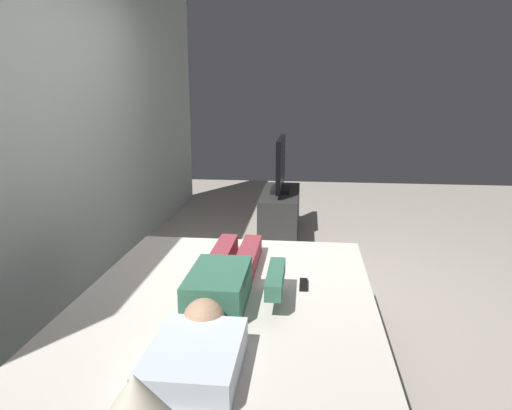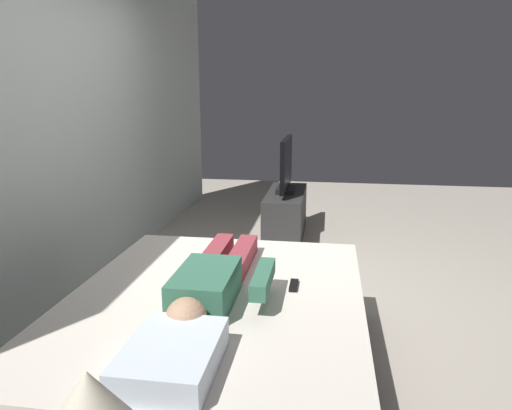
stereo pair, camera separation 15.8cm
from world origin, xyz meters
TOP-DOWN VIEW (x-y plane):
  - ground_plane at (0.00, 0.00)m, footprint 10.00×10.00m
  - back_wall at (0.40, 1.67)m, footprint 6.40×0.10m
  - bed at (-1.08, 0.29)m, footprint 2.02×1.61m
  - pillow at (-1.77, 0.29)m, footprint 0.48×0.34m
  - person at (-1.05, 0.29)m, footprint 1.26×0.46m
  - remote at (-0.90, -0.11)m, footprint 0.15×0.04m
  - tv_stand at (1.74, 0.17)m, footprint 1.10×0.40m
  - tv at (1.74, 0.17)m, footprint 0.88×0.20m
  - lamp at (-2.39, 0.28)m, footprint 0.22×0.22m

SIDE VIEW (x-z plane):
  - ground_plane at x=0.00m, z-range 0.00..0.00m
  - tv_stand at x=1.74m, z-range 0.00..0.50m
  - bed at x=-1.08m, z-range -0.01..0.53m
  - remote at x=-0.90m, z-range 0.54..0.56m
  - pillow at x=-1.77m, z-range 0.54..0.66m
  - person at x=-1.05m, z-range 0.53..0.71m
  - tv at x=1.74m, z-range 0.49..1.08m
  - lamp at x=-2.39m, z-range 0.64..1.06m
  - back_wall at x=0.40m, z-range 0.00..2.80m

